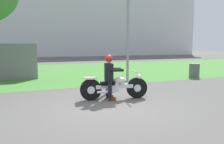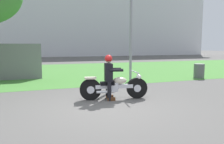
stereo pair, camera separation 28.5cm
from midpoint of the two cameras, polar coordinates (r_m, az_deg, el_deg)
ground at (r=6.11m, az=-1.04°, el=-9.25°), size 120.00×120.00×0.00m
grass_verge at (r=14.92m, az=-12.40°, el=0.12°), size 60.00×12.00×0.01m
stadium_facade at (r=39.85m, az=-8.95°, el=13.35°), size 47.47×8.00×12.64m
motorcycle_lead at (r=6.99m, az=1.78°, el=-3.83°), size 2.16×0.70×0.89m
rider_lead at (r=6.89m, az=0.42°, el=-0.40°), size 0.60×0.52×1.42m
streetlight_pole at (r=10.70m, az=6.36°, el=16.17°), size 0.96×0.20×5.48m
trash_can at (r=12.55m, az=22.21°, el=0.26°), size 0.54×0.54×0.75m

